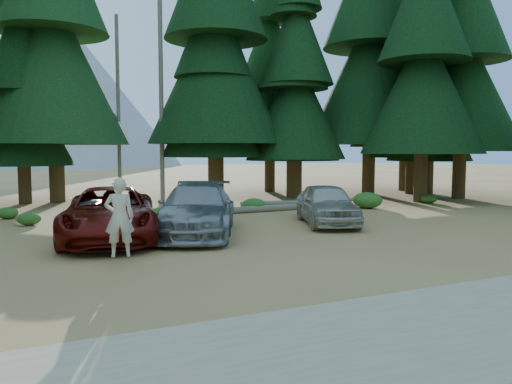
# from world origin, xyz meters

# --- Properties ---
(ground) EXTENTS (160.00, 160.00, 0.00)m
(ground) POSITION_xyz_m (0.00, 0.00, 0.00)
(ground) COLOR #9A7041
(ground) RESTS_ON ground
(gravel_strip) EXTENTS (26.00, 3.50, 0.01)m
(gravel_strip) POSITION_xyz_m (0.00, -6.50, 0.01)
(gravel_strip) COLOR tan
(gravel_strip) RESTS_ON ground
(forest_belt_north) EXTENTS (36.00, 7.00, 22.00)m
(forest_belt_north) POSITION_xyz_m (0.00, 15.00, 0.00)
(forest_belt_north) COLOR black
(forest_belt_north) RESTS_ON ground
(snag_front) EXTENTS (0.24, 0.24, 12.00)m
(snag_front) POSITION_xyz_m (0.80, 14.50, 6.00)
(snag_front) COLOR #6B6756
(snag_front) RESTS_ON ground
(snag_back) EXTENTS (0.20, 0.20, 10.00)m
(snag_back) POSITION_xyz_m (-1.20, 16.00, 5.00)
(snag_back) COLOR #6B6756
(snag_back) RESTS_ON ground
(mountain_peak) EXTENTS (48.00, 50.00, 28.00)m
(mountain_peak) POSITION_xyz_m (-2.59, 88.23, 12.71)
(mountain_peak) COLOR gray
(mountain_peak) RESTS_ON ground
(red_pickup) EXTENTS (3.70, 6.17, 1.60)m
(red_pickup) POSITION_xyz_m (-3.67, 3.32, 0.80)
(red_pickup) COLOR #5F0D08
(red_pickup) RESTS_ON ground
(silver_minivan_center) EXTENTS (4.39, 6.09, 1.64)m
(silver_minivan_center) POSITION_xyz_m (-0.97, 3.19, 0.82)
(silver_minivan_center) COLOR #919498
(silver_minivan_center) RESTS_ON ground
(silver_minivan_right) EXTENTS (3.18, 4.76, 1.51)m
(silver_minivan_right) POSITION_xyz_m (4.08, 3.36, 0.75)
(silver_minivan_right) COLOR beige
(silver_minivan_right) RESTS_ON ground
(frisbee_player) EXTENTS (0.73, 0.54, 1.85)m
(frisbee_player) POSITION_xyz_m (-3.99, -0.25, 1.16)
(frisbee_player) COLOR beige
(frisbee_player) RESTS_ON ground
(log_left) EXTENTS (3.46, 2.21, 0.28)m
(log_left) POSITION_xyz_m (-2.79, 8.78, 0.14)
(log_left) COLOR #6B6756
(log_left) RESTS_ON ground
(log_mid) EXTENTS (3.10, 0.72, 0.25)m
(log_mid) POSITION_xyz_m (4.97, 9.66, 0.13)
(log_mid) COLOR #6B6756
(log_mid) RESTS_ON ground
(log_right) EXTENTS (4.62, 0.53, 0.29)m
(log_right) POSITION_xyz_m (3.62, 7.69, 0.15)
(log_right) COLOR #6B6756
(log_right) RESTS_ON ground
(shrub_far_left) EXTENTS (0.83, 0.83, 0.46)m
(shrub_far_left) POSITION_xyz_m (-5.87, 7.72, 0.23)
(shrub_far_left) COLOR #30611D
(shrub_far_left) RESTS_ON ground
(shrub_left) EXTENTS (0.83, 0.83, 0.46)m
(shrub_left) POSITION_xyz_m (-6.65, 10.00, 0.23)
(shrub_left) COLOR #30611D
(shrub_left) RESTS_ON ground
(shrub_center_left) EXTENTS (0.92, 0.92, 0.51)m
(shrub_center_left) POSITION_xyz_m (-3.51, 7.99, 0.25)
(shrub_center_left) COLOR #30611D
(shrub_center_left) RESTS_ON ground
(shrub_center_right) EXTENTS (0.87, 0.87, 0.48)m
(shrub_center_right) POSITION_xyz_m (-1.23, 7.09, 0.24)
(shrub_center_right) COLOR #30611D
(shrub_center_right) RESTS_ON ground
(shrub_right) EXTENTS (1.06, 1.06, 0.58)m
(shrub_right) POSITION_xyz_m (3.31, 8.12, 0.29)
(shrub_right) COLOR #30611D
(shrub_right) RESTS_ON ground
(shrub_far_right) EXTENTS (1.37, 1.37, 0.76)m
(shrub_far_right) POSITION_xyz_m (8.65, 6.89, 0.38)
(shrub_far_right) COLOR #30611D
(shrub_far_right) RESTS_ON ground
(shrub_edge_east) EXTENTS (0.80, 0.80, 0.44)m
(shrub_edge_east) POSITION_xyz_m (12.93, 7.40, 0.22)
(shrub_edge_east) COLOR #30611D
(shrub_edge_east) RESTS_ON ground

